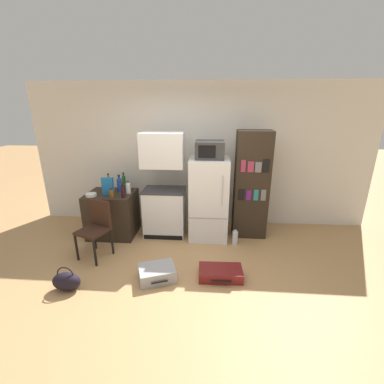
{
  "coord_description": "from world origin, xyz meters",
  "views": [
    {
      "loc": [
        0.41,
        -2.87,
        2.22
      ],
      "look_at": [
        0.13,
        0.85,
        0.98
      ],
      "focal_mm": 24.0,
      "sensor_mm": 36.0,
      "label": 1
    }
  ],
  "objects_px": {
    "cereal_box": "(108,186)",
    "chair": "(97,224)",
    "bottle_wine_dark": "(123,191)",
    "kitchen_hutch": "(164,190)",
    "side_table": "(113,214)",
    "bookshelf": "(251,185)",
    "bottle_green_tall": "(124,182)",
    "refrigerator": "(209,199)",
    "microwave": "(210,150)",
    "bowl": "(91,195)",
    "suitcase_large_flat": "(220,273)",
    "bottle_olive_oil": "(109,184)",
    "handbag": "(66,281)",
    "bottle_milk_white": "(128,188)",
    "bottle_amber_beer": "(112,194)",
    "water_bottle_front": "(235,237)",
    "bottle_blue_soda": "(120,185)",
    "suitcase_small_flat": "(157,273)"
  },
  "relations": [
    {
      "from": "kitchen_hutch",
      "to": "bottle_amber_beer",
      "type": "xyz_separation_m",
      "value": [
        -0.83,
        -0.29,
        0.02
      ]
    },
    {
      "from": "side_table",
      "to": "bottle_blue_soda",
      "type": "distance_m",
      "value": 0.55
    },
    {
      "from": "handbag",
      "to": "microwave",
      "type": "bearing_deg",
      "value": 41.67
    },
    {
      "from": "bookshelf",
      "to": "suitcase_small_flat",
      "type": "xyz_separation_m",
      "value": [
        -1.4,
        -1.4,
        -0.85
      ]
    },
    {
      "from": "handbag",
      "to": "water_bottle_front",
      "type": "xyz_separation_m",
      "value": [
        2.23,
        1.32,
        0.0
      ]
    },
    {
      "from": "side_table",
      "to": "bottle_amber_beer",
      "type": "relative_size",
      "value": 5.64
    },
    {
      "from": "suitcase_small_flat",
      "to": "handbag",
      "type": "relative_size",
      "value": 1.59
    },
    {
      "from": "refrigerator",
      "to": "bottle_amber_beer",
      "type": "height_order",
      "value": "refrigerator"
    },
    {
      "from": "microwave",
      "to": "suitcase_large_flat",
      "type": "distance_m",
      "value": 1.91
    },
    {
      "from": "microwave",
      "to": "bowl",
      "type": "height_order",
      "value": "microwave"
    },
    {
      "from": "bottle_amber_beer",
      "to": "bottle_olive_oil",
      "type": "height_order",
      "value": "bottle_olive_oil"
    },
    {
      "from": "bottle_olive_oil",
      "to": "water_bottle_front",
      "type": "distance_m",
      "value": 2.41
    },
    {
      "from": "cereal_box",
      "to": "chair",
      "type": "bearing_deg",
      "value": -88.28
    },
    {
      "from": "side_table",
      "to": "microwave",
      "type": "height_order",
      "value": "microwave"
    },
    {
      "from": "side_table",
      "to": "kitchen_hutch",
      "type": "height_order",
      "value": "kitchen_hutch"
    },
    {
      "from": "bottle_green_tall",
      "to": "chair",
      "type": "height_order",
      "value": "bottle_green_tall"
    },
    {
      "from": "bottle_olive_oil",
      "to": "water_bottle_front",
      "type": "bearing_deg",
      "value": -8.8
    },
    {
      "from": "bottle_amber_beer",
      "to": "water_bottle_front",
      "type": "xyz_separation_m",
      "value": [
        2.08,
        -0.02,
        -0.72
      ]
    },
    {
      "from": "bottle_blue_soda",
      "to": "handbag",
      "type": "distance_m",
      "value": 1.82
    },
    {
      "from": "chair",
      "to": "water_bottle_front",
      "type": "distance_m",
      "value": 2.25
    },
    {
      "from": "bottle_wine_dark",
      "to": "kitchen_hutch",
      "type": "bearing_deg",
      "value": 24.34
    },
    {
      "from": "handbag",
      "to": "water_bottle_front",
      "type": "height_order",
      "value": "handbag"
    },
    {
      "from": "kitchen_hutch",
      "to": "side_table",
      "type": "bearing_deg",
      "value": -174.61
    },
    {
      "from": "refrigerator",
      "to": "bowl",
      "type": "relative_size",
      "value": 7.92
    },
    {
      "from": "bottle_wine_dark",
      "to": "suitcase_large_flat",
      "type": "bearing_deg",
      "value": -30.55
    },
    {
      "from": "kitchen_hutch",
      "to": "bottle_amber_beer",
      "type": "height_order",
      "value": "kitchen_hutch"
    },
    {
      "from": "kitchen_hutch",
      "to": "cereal_box",
      "type": "bearing_deg",
      "value": -169.43
    },
    {
      "from": "bottle_wine_dark",
      "to": "bottle_olive_oil",
      "type": "distance_m",
      "value": 0.49
    },
    {
      "from": "bottle_green_tall",
      "to": "bottle_amber_beer",
      "type": "distance_m",
      "value": 0.48
    },
    {
      "from": "microwave",
      "to": "bottle_olive_oil",
      "type": "distance_m",
      "value": 1.9
    },
    {
      "from": "kitchen_hutch",
      "to": "bowl",
      "type": "bearing_deg",
      "value": -166.91
    },
    {
      "from": "handbag",
      "to": "bottle_blue_soda",
      "type": "bearing_deg",
      "value": 83.3
    },
    {
      "from": "refrigerator",
      "to": "chair",
      "type": "bearing_deg",
      "value": -156.74
    },
    {
      "from": "water_bottle_front",
      "to": "suitcase_large_flat",
      "type": "bearing_deg",
      "value": -106.39
    },
    {
      "from": "refrigerator",
      "to": "bottle_milk_white",
      "type": "bearing_deg",
      "value": -179.03
    },
    {
      "from": "bottle_green_tall",
      "to": "bottle_blue_soda",
      "type": "bearing_deg",
      "value": -95.89
    },
    {
      "from": "bottle_wine_dark",
      "to": "bottle_blue_soda",
      "type": "distance_m",
      "value": 0.33
    },
    {
      "from": "side_table",
      "to": "water_bottle_front",
      "type": "xyz_separation_m",
      "value": [
        2.18,
        -0.22,
        -0.27
      ]
    },
    {
      "from": "side_table",
      "to": "refrigerator",
      "type": "distance_m",
      "value": 1.75
    },
    {
      "from": "bookshelf",
      "to": "bottle_wine_dark",
      "type": "xyz_separation_m",
      "value": [
        -2.15,
        -0.36,
        -0.03
      ]
    },
    {
      "from": "bowl",
      "to": "handbag",
      "type": "height_order",
      "value": "bowl"
    },
    {
      "from": "bottle_blue_soda",
      "to": "handbag",
      "type": "height_order",
      "value": "bottle_blue_soda"
    },
    {
      "from": "bottle_wine_dark",
      "to": "handbag",
      "type": "bearing_deg",
      "value": -104.6
    },
    {
      "from": "cereal_box",
      "to": "handbag",
      "type": "height_order",
      "value": "cereal_box"
    },
    {
      "from": "side_table",
      "to": "bookshelf",
      "type": "bearing_deg",
      "value": 3.75
    },
    {
      "from": "cereal_box",
      "to": "chair",
      "type": "height_order",
      "value": "cereal_box"
    },
    {
      "from": "bottle_wine_dark",
      "to": "bottle_olive_oil",
      "type": "bearing_deg",
      "value": 138.0
    },
    {
      "from": "bookshelf",
      "to": "suitcase_large_flat",
      "type": "distance_m",
      "value": 1.66
    },
    {
      "from": "bookshelf",
      "to": "suitcase_large_flat",
      "type": "height_order",
      "value": "bookshelf"
    },
    {
      "from": "bottle_milk_white",
      "to": "bottle_amber_beer",
      "type": "relative_size",
      "value": 1.52
    }
  ]
}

